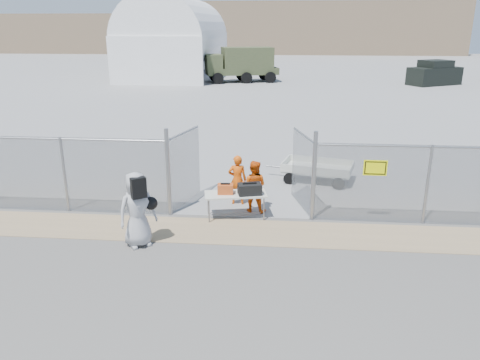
# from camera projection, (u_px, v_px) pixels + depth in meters

# --- Properties ---
(ground) EXTENTS (160.00, 160.00, 0.00)m
(ground) POSITION_uv_depth(u_px,v_px,m) (233.00, 249.00, 11.29)
(ground) COLOR #424141
(tarmac_inside) EXTENTS (160.00, 80.00, 0.01)m
(tarmac_inside) POSITION_uv_depth(u_px,v_px,m) (272.00, 74.00, 50.97)
(tarmac_inside) COLOR gray
(tarmac_inside) RESTS_ON ground
(dirt_strip) EXTENTS (44.00, 1.60, 0.01)m
(dirt_strip) POSITION_uv_depth(u_px,v_px,m) (237.00, 232.00, 12.23)
(dirt_strip) COLOR #967E5B
(dirt_strip) RESTS_ON ground
(distant_hills) EXTENTS (140.00, 6.00, 9.00)m
(distant_hills) POSITION_uv_depth(u_px,v_px,m) (306.00, 28.00, 83.14)
(distant_hills) COLOR #7F684F
(distant_hills) RESTS_ON ground
(chain_link_fence) EXTENTS (40.00, 0.20, 2.20)m
(chain_link_fence) POSITION_uv_depth(u_px,v_px,m) (240.00, 180.00, 12.83)
(chain_link_fence) COLOR gray
(chain_link_fence) RESTS_ON ground
(quonset_hangar) EXTENTS (9.00, 18.00, 8.00)m
(quonset_hangar) POSITION_uv_depth(u_px,v_px,m) (177.00, 36.00, 48.66)
(quonset_hangar) COLOR white
(quonset_hangar) RESTS_ON ground
(folding_table) EXTENTS (1.80, 1.03, 0.72)m
(folding_table) POSITION_uv_depth(u_px,v_px,m) (236.00, 206.00, 13.03)
(folding_table) COLOR beige
(folding_table) RESTS_ON ground
(orange_bag) EXTENTS (0.45, 0.32, 0.27)m
(orange_bag) POSITION_uv_depth(u_px,v_px,m) (225.00, 189.00, 12.87)
(orange_bag) COLOR #C64E1D
(orange_bag) RESTS_ON folding_table
(black_duffel) EXTENTS (0.70, 0.52, 0.30)m
(black_duffel) POSITION_uv_depth(u_px,v_px,m) (250.00, 189.00, 12.80)
(black_duffel) COLOR black
(black_duffel) RESTS_ON folding_table
(security_worker_left) EXTENTS (0.57, 0.38, 1.52)m
(security_worker_left) POSITION_uv_depth(u_px,v_px,m) (237.00, 180.00, 13.91)
(security_worker_left) COLOR #DA510B
(security_worker_left) RESTS_ON ground
(security_worker_right) EXTENTS (0.84, 0.71, 1.52)m
(security_worker_right) POSITION_uv_depth(u_px,v_px,m) (254.00, 186.00, 13.36)
(security_worker_right) COLOR #DA510B
(security_worker_right) RESTS_ON ground
(visitor) EXTENTS (1.09, 1.02, 1.87)m
(visitor) POSITION_uv_depth(u_px,v_px,m) (137.00, 210.00, 11.22)
(visitor) COLOR #A0A0A3
(visitor) RESTS_ON ground
(utility_trailer) EXTENTS (3.30, 2.25, 0.73)m
(utility_trailer) POSITION_uv_depth(u_px,v_px,m) (317.00, 171.00, 16.09)
(utility_trailer) COLOR beige
(utility_trailer) RESTS_ON ground
(military_truck) EXTENTS (7.03, 4.13, 3.15)m
(military_truck) POSITION_uv_depth(u_px,v_px,m) (242.00, 65.00, 43.51)
(military_truck) COLOR #41492B
(military_truck) RESTS_ON ground
(parked_vehicle_near) EXTENTS (5.10, 4.15, 2.11)m
(parked_vehicle_near) POSITION_uv_depth(u_px,v_px,m) (435.00, 73.00, 41.49)
(parked_vehicle_near) COLOR black
(parked_vehicle_near) RESTS_ON ground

